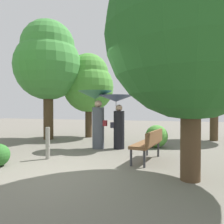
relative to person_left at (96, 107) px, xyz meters
name	(u,v)px	position (x,y,z in m)	size (l,w,h in m)	color
ground_plane	(65,174)	(0.43, -3.05, -1.46)	(40.00, 40.00, 0.00)	#6B665B
person_left	(96,107)	(0.00, 0.00, 0.00)	(1.21, 1.21, 2.03)	#474C56
person_right	(117,110)	(0.72, 0.17, -0.08)	(1.24, 1.24, 1.88)	black
park_bench	(149,142)	(2.03, -1.37, -0.94)	(0.72, 1.56, 0.83)	#38383D
tree_near_right	(214,77)	(4.28, 3.21, 1.33)	(2.47, 2.47, 4.24)	#4C3823
tree_mid_left	(48,61)	(-2.90, 1.47, 2.13)	(3.03, 3.03, 5.41)	#4C3823
tree_mid_right	(191,20)	(3.02, -2.70, 1.71)	(3.42, 3.42, 5.06)	#4C3823
tree_far_back	(88,83)	(-1.42, 2.64, 1.19)	(2.44, 2.44, 4.07)	#42301E
bush_path_right	(157,136)	(2.03, 0.80, -1.05)	(0.81, 0.81, 0.81)	#4C9338
bush_behind_bench	(156,136)	(1.89, 1.90, -1.19)	(0.52, 0.52, 0.52)	#235B23
path_marker_post	(48,143)	(-0.72, -1.93, -1.01)	(0.12, 0.12, 0.89)	gray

